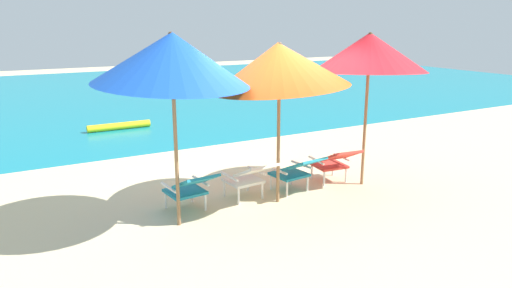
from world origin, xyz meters
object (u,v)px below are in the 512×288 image
object	(u,v)px
beach_umbrella_right	(369,53)
beach_umbrella_center	(279,66)
swim_buoy	(119,126)
lounge_chair_near_left	(249,176)
lounge_chair_far_left	(190,187)
lounge_chair_near_right	(296,170)
beach_umbrella_left	(172,59)
lounge_chair_far_right	(335,161)

from	to	relation	value
beach_umbrella_right	beach_umbrella_center	bearing A→B (deg)	179.72
swim_buoy	lounge_chair_near_left	xyz separation A→B (m)	(0.58, -6.01, 0.31)
swim_buoy	beach_umbrella_right	distance (m)	7.13
lounge_chair_near_left	beach_umbrella_right	distance (m)	2.76
lounge_chair_far_left	lounge_chair_near_right	xyz separation A→B (m)	(1.79, -0.07, 0.00)
lounge_chair_near_right	beach_umbrella_center	xyz separation A→B (m)	(-0.45, -0.16, 1.69)
lounge_chair_far_left	beach_umbrella_center	bearing A→B (deg)	-9.79
swim_buoy	lounge_chair_near_left	size ratio (longest dim) A/B	1.74
beach_umbrella_left	beach_umbrella_right	world-z (taller)	beach_umbrella_left
lounge_chair_near_left	beach_umbrella_center	size ratio (longest dim) A/B	0.33
lounge_chair_near_right	beach_umbrella_center	bearing A→B (deg)	-159.92
beach_umbrella_center	beach_umbrella_right	bearing A→B (deg)	-0.28
lounge_chair_far_left	lounge_chair_far_right	xyz separation A→B (m)	(2.64, 0.02, 0.00)
lounge_chair_near_right	lounge_chair_far_left	bearing A→B (deg)	177.84
lounge_chair_far_right	beach_umbrella_right	xyz separation A→B (m)	(0.40, -0.26, 1.83)
beach_umbrella_right	lounge_chair_near_left	bearing A→B (deg)	172.80
lounge_chair_far_right	beach_umbrella_center	xyz separation A→B (m)	(-1.29, -0.25, 1.69)
swim_buoy	lounge_chair_far_left	distance (m)	6.05
lounge_chair_near_left	beach_umbrella_left	xyz separation A→B (m)	(-1.27, -0.32, 1.86)
beach_umbrella_left	beach_umbrella_right	distance (m)	3.33
swim_buoy	beach_umbrella_center	world-z (taller)	beach_umbrella_center
beach_umbrella_left	beach_umbrella_center	distance (m)	1.65
swim_buoy	lounge_chair_near_left	distance (m)	6.04
swim_buoy	beach_umbrella_center	xyz separation A→B (m)	(0.95, -6.26, 2.00)
lounge_chair_near_left	beach_umbrella_right	xyz separation A→B (m)	(2.06, -0.26, 1.83)
lounge_chair_far_left	lounge_chair_near_left	bearing A→B (deg)	1.17
lounge_chair_near_left	beach_umbrella_left	size ratio (longest dim) A/B	0.32
lounge_chair_near_left	lounge_chair_far_right	xyz separation A→B (m)	(1.66, -0.00, 0.00)
lounge_chair_near_right	lounge_chair_far_right	size ratio (longest dim) A/B	1.01
lounge_chair_near_left	lounge_chair_near_right	size ratio (longest dim) A/B	0.98
beach_umbrella_left	beach_umbrella_center	xyz separation A→B (m)	(1.64, 0.07, -0.16)
beach_umbrella_center	beach_umbrella_left	bearing A→B (deg)	-177.61
lounge_chair_near_left	beach_umbrella_right	world-z (taller)	beach_umbrella_right
lounge_chair_far_left	lounge_chair_near_left	distance (m)	0.98
beach_umbrella_center	beach_umbrella_right	size ratio (longest dim) A/B	1.08
beach_umbrella_left	lounge_chair_far_right	bearing A→B (deg)	6.18
lounge_chair_far_right	beach_umbrella_center	size ratio (longest dim) A/B	0.33
lounge_chair_near_left	beach_umbrella_left	world-z (taller)	beach_umbrella_left
swim_buoy	lounge_chair_near_left	world-z (taller)	lounge_chair_near_left
swim_buoy	beach_umbrella_left	xyz separation A→B (m)	(-0.69, -6.33, 2.16)
beach_umbrella_right	beach_umbrella_left	bearing A→B (deg)	-178.97
lounge_chair_far_right	beach_umbrella_right	bearing A→B (deg)	-32.77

